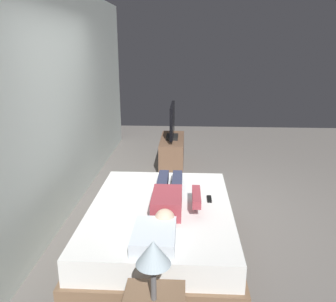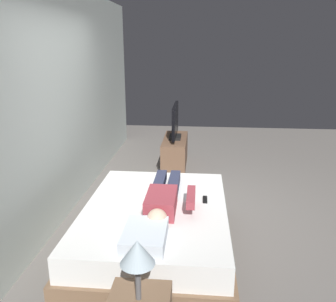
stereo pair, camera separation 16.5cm
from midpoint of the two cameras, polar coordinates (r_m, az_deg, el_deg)
name	(u,v)px [view 2 (the right image)]	position (r m, az deg, el deg)	size (l,w,h in m)	color
ground_plane	(188,216)	(4.50, 4.37, -10.52)	(10.00, 10.00, 0.00)	slate
back_wall	(69,98)	(4.72, -14.80, 8.24)	(6.40, 0.10, 2.80)	silver
bed	(156,231)	(3.64, -0.68, -12.86)	(1.98, 1.47, 0.54)	brown
pillow	(145,236)	(2.89, -2.10, -13.66)	(0.48, 0.34, 0.12)	white
person	(164,198)	(3.49, 0.75, -7.59)	(1.26, 0.46, 0.18)	#993842
remote	(205,199)	(3.66, 7.33, -7.82)	(0.15, 0.04, 0.02)	black
tv_stand	(175,152)	(6.17, 1.91, -0.18)	(1.10, 0.40, 0.50)	brown
tv	(175,122)	(6.04, 1.96, 4.68)	(0.88, 0.20, 0.59)	black
lamp	(137,253)	(2.23, -2.80, -16.28)	(0.22, 0.22, 0.42)	#59595B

